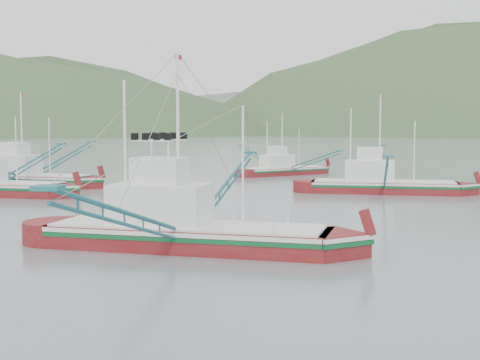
# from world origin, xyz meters

# --- Properties ---
(ground) EXTENTS (1200.00, 1200.00, 0.00)m
(ground) POSITION_xyz_m (0.00, 0.00, 0.00)
(ground) COLOR slate
(ground) RESTS_ON ground
(main_boat) EXTENTS (16.02, 27.83, 11.38)m
(main_boat) POSITION_xyz_m (-2.58, -0.73, 1.99)
(main_boat) COLOR maroon
(main_boat) RESTS_ON ground
(bg_boat_far) EXTENTS (16.42, 19.31, 8.82)m
(bg_boat_far) POSITION_xyz_m (2.64, 51.66, 1.88)
(bg_boat_far) COLOR maroon
(bg_boat_far) RESTS_ON ground
(bg_boat_right) EXTENTS (14.39, 25.33, 10.30)m
(bg_boat_right) POSITION_xyz_m (12.29, 29.32, 1.56)
(bg_boat_right) COLOR maroon
(bg_boat_right) RESTS_ON ground
(bg_boat_extra) EXTENTS (15.38, 26.45, 10.90)m
(bg_boat_extra) POSITION_xyz_m (-25.38, 34.22, 2.00)
(bg_boat_extra) COLOR maroon
(bg_boat_extra) RESTS_ON ground
(ridge_distant) EXTENTS (960.00, 400.00, 240.00)m
(ridge_distant) POSITION_xyz_m (30.00, 560.00, 0.00)
(ridge_distant) COLOR slate
(ridge_distant) RESTS_ON ground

